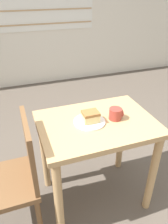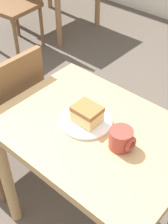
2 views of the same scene
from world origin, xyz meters
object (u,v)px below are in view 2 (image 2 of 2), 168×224
plate (86,121)px  cake_slice (87,114)px  coffee_mug (122,139)px  dining_table_near (94,153)px  chair_near_window (4,117)px

plate → cake_slice: size_ratio=1.99×
cake_slice → coffee_mug: cake_slice is taller
cake_slice → dining_table_near: bearing=-8.2°
chair_near_window → plate: 0.63m
dining_table_near → coffee_mug: bearing=-3.5°
dining_table_near → chair_near_window: (-0.62, -0.05, -0.12)m
chair_near_window → coffee_mug: 0.82m
dining_table_near → chair_near_window: bearing=-175.4°
chair_near_window → cake_slice: size_ratio=8.09×
dining_table_near → chair_near_window: 0.63m
coffee_mug → chair_near_window: bearing=-176.9°
dining_table_near → coffee_mug: coffee_mug is taller
chair_near_window → coffee_mug: chair_near_window is taller
dining_table_near → coffee_mug: (0.14, -0.01, 0.20)m
chair_near_window → plate: bearing=95.8°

